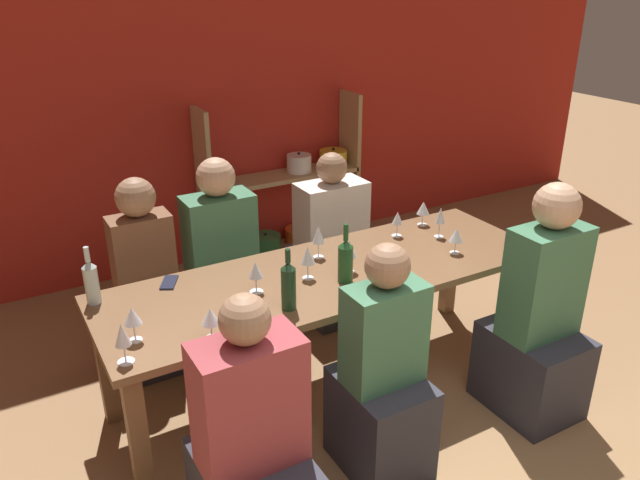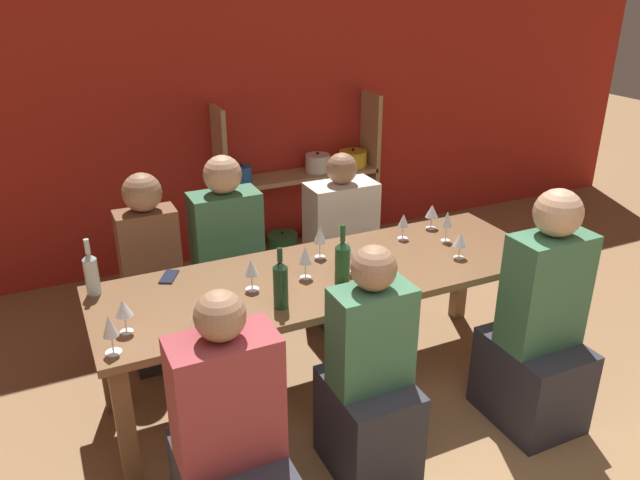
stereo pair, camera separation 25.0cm
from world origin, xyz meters
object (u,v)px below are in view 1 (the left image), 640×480
Objects in this scene: wine_glass_red_d at (256,271)px; person_near_b at (382,390)px; wine_glass_red_a at (318,236)px; dining_table at (329,287)px; wine_glass_empty_b at (349,249)px; wine_glass_white_d at (308,256)px; wine_glass_white_a at (440,216)px; wine_glass_red_c at (423,209)px; person_far_c at (148,297)px; cell_phone at (169,282)px; person_near_a at (537,330)px; person_far_a at (223,279)px; shelf_unit at (288,200)px; wine_glass_empty_c at (122,336)px; person_far_b at (331,257)px; wine_bottle_amber at (288,285)px; wine_bottle_green at (345,260)px; wine_glass_white_b at (210,317)px; wine_glass_empty_a at (132,316)px; wine_bottle_dark at (91,281)px; wine_glass_red_b at (397,219)px; person_near_c at (253,460)px; wine_glass_white_c at (456,236)px.

wine_glass_red_d is 0.84m from person_near_b.
dining_table is at bearing -102.54° from wine_glass_red_a.
wine_glass_white_d is (-0.23, 0.04, -0.00)m from wine_glass_empty_b.
wine_glass_white_a reaches higher than wine_glass_red_c.
person_far_c is at bearing 117.31° from wine_glass_red_d.
wine_glass_red_a is at bearing -7.50° from cell_phone.
person_near_a is 1.85m from person_far_a.
wine_glass_empty_c is (-1.82, -2.10, 0.41)m from shelf_unit.
person_far_b reaches higher than wine_glass_red_d.
wine_glass_white_a is at bearing 4.04° from wine_glass_red_d.
wine_bottle_amber is 1.69× the size of wine_glass_empty_c.
shelf_unit reaches higher than wine_glass_empty_c.
wine_bottle_green reaches higher than wine_glass_white_d.
person_far_c is (-0.67, 0.72, -0.40)m from wine_glass_white_d.
cell_phone is (-0.35, 0.31, -0.11)m from wine_glass_red_d.
wine_glass_white_a is at bearing 14.83° from wine_bottle_green.
wine_glass_empty_c reaches higher than wine_glass_white_b.
wine_glass_white_a is at bearing -8.29° from wine_glass_red_a.
wine_glass_red_d is at bearing 12.45° from wine_glass_empty_a.
wine_glass_red_c reaches higher than dining_table.
dining_table is at bearing -13.92° from wine_bottle_dark.
wine_glass_red_a is at bearing 17.08° from wine_glass_empty_a.
person_near_b is at bearing -64.04° from wine_glass_red_d.
wine_glass_red_b is 0.77m from wine_glass_white_d.
wine_glass_red_a is (1.11, 0.34, 0.01)m from wine_glass_empty_a.
wine_bottle_green is (-0.66, -1.94, 0.41)m from shelf_unit.
person_near_c reaches higher than wine_glass_red_c.
cell_phone reaches higher than dining_table.
person_near_b reaches higher than wine_glass_empty_b.
wine_bottle_amber reaches higher than wine_glass_red_b.
wine_bottle_green is 0.26× the size of person_far_a.
person_far_c is at bearing 1.37° from person_far_b.
wine_glass_red_a is 1.29m from wine_glass_empty_c.
person_near_a is (0.80, -0.89, -0.38)m from wine_glass_red_a.
wine_glass_empty_b is 0.57m from wine_glass_red_b.
shelf_unit is at bearing 63.07° from wine_bottle_amber.
wine_glass_white_a is (0.77, -0.11, 0.00)m from wine_glass_red_a.
wine_glass_empty_c is at bearing 168.45° from person_near_a.
wine_glass_white_a is 0.87m from person_near_a.
wine_glass_red_c is 0.13× the size of person_near_b.
wine_glass_empty_c is at bearing 179.31° from wine_glass_white_b.
cell_phone is 0.14× the size of person_near_c.
person_near_a is (1.28, -0.69, -0.36)m from wine_glass_red_d.
dining_table is 2.10× the size of person_near_b.
wine_bottle_amber reaches higher than wine_glass_red_a.
person_near_b is at bearing -55.17° from cell_phone.
wine_glass_white_c is at bearing -87.97° from shelf_unit.
person_near_b is at bearing 67.99° from person_far_b.
person_near_c is (-0.67, -0.75, -0.43)m from wine_glass_white_d.
wine_glass_white_c is at bearing -107.57° from wine_glass_white_a.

